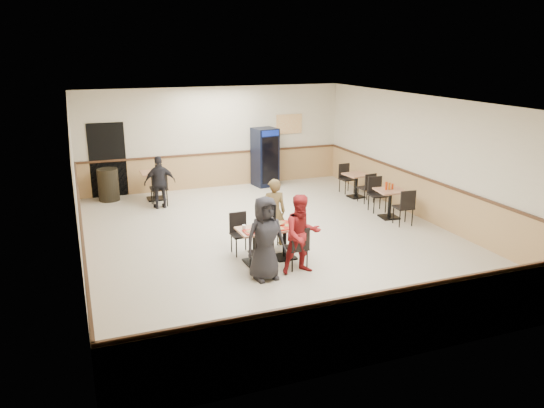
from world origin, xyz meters
name	(u,v)px	position (x,y,z in m)	size (l,w,h in m)	color
ground	(274,239)	(0.00, 0.00, 0.00)	(10.00, 10.00, 0.00)	beige
room_shell	(301,181)	(1.78, 2.55, 0.58)	(10.00, 10.00, 10.00)	silver
main_table	(270,239)	(-0.51, -1.09, 0.46)	(1.30, 0.69, 0.69)	black
main_chairs	(268,240)	(-0.56, -1.10, 0.43)	(1.19, 1.54, 0.87)	black
diner_woman_left	(265,238)	(-0.89, -1.89, 0.78)	(0.76, 0.50, 1.56)	black
diner_woman_right	(302,234)	(-0.16, -1.86, 0.76)	(0.74, 0.57, 1.52)	maroon
diner_man_opposite	(274,212)	(-0.13, -0.30, 0.73)	(0.53, 0.35, 1.46)	brown
lone_diner	(160,182)	(-1.94, 3.31, 0.70)	(0.82, 0.34, 1.39)	black
tabletop_clutter	(271,228)	(-0.51, -1.16, 0.71)	(1.13, 0.62, 0.12)	#AB180B
side_table_near	(390,199)	(3.24, 0.44, 0.48)	(0.74, 0.74, 0.72)	black
side_table_near_chair_south	(403,206)	(3.24, -0.14, 0.46)	(0.42, 0.42, 0.91)	black
side_table_near_chair_north	(378,194)	(3.24, 1.01, 0.46)	(0.42, 0.42, 0.91)	black
side_table_far	(356,182)	(3.41, 2.40, 0.45)	(0.69, 0.69, 0.68)	black
side_table_far_chair_south	(366,187)	(3.41, 1.86, 0.43)	(0.40, 0.40, 0.86)	black
side_table_far_chair_north	(347,178)	(3.41, 2.94, 0.43)	(0.40, 0.40, 0.86)	black
condiment_caddy	(389,186)	(3.21, 0.49, 0.81)	(0.23, 0.06, 0.20)	#B5340C
back_table	(155,181)	(-1.94, 4.20, 0.52)	(0.74, 0.74, 0.79)	black
back_table_chair_lone	(159,187)	(-1.94, 3.57, 0.50)	(0.46, 0.46, 1.00)	black
pepsi_cooler	(265,157)	(1.46, 4.59, 0.89)	(0.76, 0.77, 1.77)	black
trash_bin	(108,185)	(-3.17, 4.55, 0.45)	(0.57, 0.57, 0.89)	black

